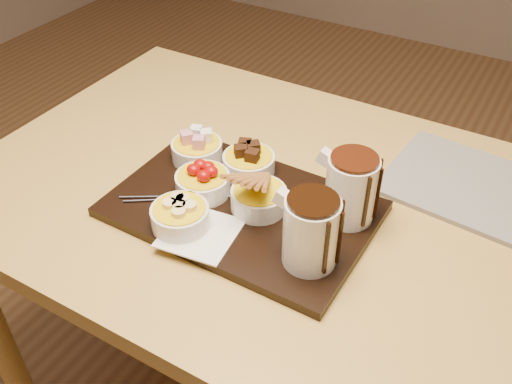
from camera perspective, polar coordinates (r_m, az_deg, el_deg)
The scene contains 12 objects.
dining_table at distance 1.14m, azimuth 2.05°, elevation -4.03°, with size 1.20×0.80×0.75m.
serving_board at distance 1.03m, azimuth -1.44°, elevation -1.68°, with size 0.46×0.30×0.02m, color black.
napkin at distance 0.97m, azimuth -5.61°, elevation -4.11°, with size 0.12×0.12×0.00m, color white.
bowl_marshmallows at distance 1.13m, azimuth -5.91°, elevation 4.09°, with size 0.10×0.10×0.04m, color white.
bowl_cake at distance 1.09m, azimuth -0.73°, elevation 2.80°, with size 0.10×0.10×0.04m, color white.
bowl_strawberries at distance 1.04m, azimuth -5.34°, elevation 0.81°, with size 0.10×0.10×0.04m, color white.
bowl_biscotti at distance 1.00m, azimuth 0.28°, elevation -0.72°, with size 0.10×0.10×0.04m, color white.
bowl_bananas at distance 0.98m, azimuth -7.59°, elevation -2.52°, with size 0.10×0.10×0.04m, color white.
pitcher_dark_chocolate at distance 0.88m, azimuth 5.51°, elevation -4.04°, with size 0.09×0.09×0.12m, color silver.
pitcher_milk_chocolate at distance 0.97m, azimuth 9.46°, elevation 0.27°, with size 0.09×0.09×0.12m, color silver.
fondue_skewers at distance 1.04m, azimuth -6.53°, elevation -0.41°, with size 0.26×0.03×0.01m, color silver, non-canonical shape.
newspaper at distance 1.16m, azimuth 20.56°, elevation 0.59°, with size 0.30×0.24×0.01m, color beige.
Camera 1 is at (0.38, -0.74, 1.43)m, focal length 40.00 mm.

